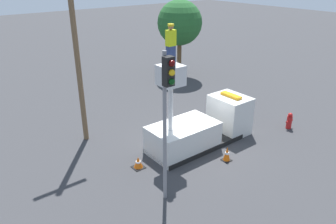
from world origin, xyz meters
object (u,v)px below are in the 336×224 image
object	(u,v)px
worker	(171,45)
traffic_cone_rear	(138,163)
utility_pole	(77,52)
traffic_light_pole	(167,102)
traffic_cone_curbside	(227,154)
tree_left_bg	(180,23)
bucket_truck	(201,127)
fire_hydrant	(289,121)

from	to	relation	value
worker	traffic_cone_rear	xyz separation A→B (m)	(-1.81, 0.07, -5.14)
utility_pole	traffic_light_pole	bearing A→B (deg)	-87.10
traffic_cone_curbside	tree_left_bg	bearing A→B (deg)	59.82
worker	utility_pole	bearing A→B (deg)	121.11
utility_pole	tree_left_bg	bearing A→B (deg)	26.73
bucket_truck	tree_left_bg	xyz separation A→B (m)	(6.62, 9.69, 3.43)
fire_hydrant	tree_left_bg	distance (m)	12.24
traffic_cone_curbside	traffic_light_pole	bearing A→B (deg)	-172.75
traffic_cone_curbside	tree_left_bg	size ratio (longest dim) A/B	0.12
worker	traffic_cone_curbside	xyz separation A→B (m)	(1.81, -1.99, -5.05)
worker	traffic_cone_curbside	distance (m)	5.72
bucket_truck	traffic_cone_rear	world-z (taller)	bucket_truck
traffic_light_pole	utility_pole	size ratio (longest dim) A/B	0.67
worker	traffic_cone_rear	bearing A→B (deg)	177.85
tree_left_bg	worker	bearing A→B (deg)	-131.61
traffic_light_pole	traffic_cone_curbside	distance (m)	5.51
worker	tree_left_bg	world-z (taller)	worker
traffic_cone_curbside	utility_pole	bearing A→B (deg)	125.10
traffic_cone_rear	bucket_truck	bearing A→B (deg)	-1.03
traffic_cone_curbside	tree_left_bg	xyz separation A→B (m)	(6.80, 11.68, 4.01)
bucket_truck	traffic_cone_rear	bearing A→B (deg)	178.97
worker	fire_hydrant	size ratio (longest dim) A/B	1.85
worker	tree_left_bg	xyz separation A→B (m)	(8.61, 9.69, -1.05)
traffic_cone_curbside	utility_pole	xyz separation A→B (m)	(-4.29, 6.10, 4.36)
bucket_truck	traffic_cone_rear	distance (m)	3.86
fire_hydrant	worker	bearing A→B (deg)	165.64
traffic_light_pole	fire_hydrant	xyz separation A→B (m)	(9.27, 0.67, -3.69)
bucket_truck	traffic_light_pole	distance (m)	5.81
worker	bucket_truck	bearing A→B (deg)	0.00
tree_left_bg	traffic_cone_rear	bearing A→B (deg)	-137.28
bucket_truck	traffic_cone_curbside	distance (m)	2.08
worker	traffic_cone_curbside	world-z (taller)	worker
traffic_cone_rear	tree_left_bg	xyz separation A→B (m)	(10.42, 9.62, 4.09)
fire_hydrant	bucket_truck	bearing A→B (deg)	160.45
bucket_truck	traffic_cone_curbside	xyz separation A→B (m)	(-0.18, -1.99, -0.57)
traffic_cone_rear	utility_pole	bearing A→B (deg)	99.35
bucket_truck	fire_hydrant	xyz separation A→B (m)	(5.13, -1.82, -0.46)
traffic_cone_curbside	utility_pole	distance (m)	8.64
bucket_truck	utility_pole	size ratio (longest dim) A/B	0.67
traffic_cone_rear	traffic_cone_curbside	xyz separation A→B (m)	(3.62, -2.06, 0.08)
tree_left_bg	utility_pole	distance (m)	12.42
bucket_truck	traffic_cone_curbside	world-z (taller)	bucket_truck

